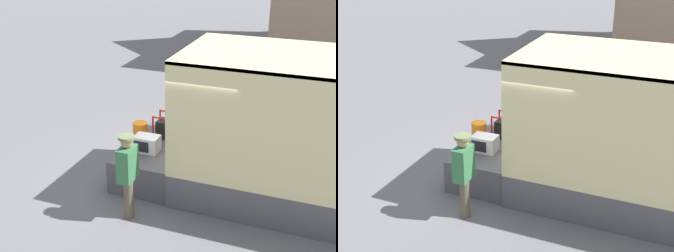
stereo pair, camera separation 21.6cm
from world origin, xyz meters
The scene contains 6 objects.
ground_plane centered at (0.00, 0.00, 0.00)m, with size 160.00×160.00×0.00m, color slate.
tailgate_deck centered at (-0.63, 0.00, 0.34)m, with size 1.26×2.27×0.68m, color #4C4C51.
microwave centered at (-0.73, -0.36, 0.84)m, with size 0.50×0.36×0.33m.
portable_generator centered at (-0.54, 0.43, 0.87)m, with size 0.60×0.44×0.52m.
orange_bucket centered at (-1.06, 0.06, 0.88)m, with size 0.32×0.32×0.40m.
worker_person centered at (-0.50, -1.72, 0.99)m, with size 0.29×0.44×1.62m.
Camera 2 is at (2.98, -8.09, 4.90)m, focal length 50.00 mm.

